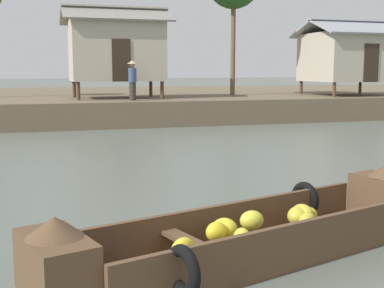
{
  "coord_description": "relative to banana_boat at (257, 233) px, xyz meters",
  "views": [
    {
      "loc": [
        -2.18,
        -0.92,
        2.29
      ],
      "look_at": [
        0.54,
        7.94,
        0.97
      ],
      "focal_mm": 48.17,
      "sensor_mm": 36.0,
      "label": 1
    }
  ],
  "objects": [
    {
      "name": "stilt_house_left",
      "position": [
        1.07,
        17.89,
        2.94
      ],
      "size": [
        4.75,
        3.2,
        4.1
      ],
      "color": "#4C3826",
      "rests_on": "riverbank_strip"
    },
    {
      "name": "ground_plane",
      "position": [
        -0.38,
        5.32,
        -0.32
      ],
      "size": [
        300.0,
        300.0,
        0.0
      ],
      "primitive_type": "plane",
      "color": "#596056"
    },
    {
      "name": "banana_boat",
      "position": [
        0.0,
        0.0,
        0.0
      ],
      "size": [
        5.65,
        2.69,
        0.93
      ],
      "color": "brown",
      "rests_on": "ground"
    },
    {
      "name": "riverbank_strip",
      "position": [
        -0.38,
        24.54,
        0.21
      ],
      "size": [
        160.0,
        20.0,
        1.05
      ],
      "primitive_type": "cube",
      "color": "brown",
      "rests_on": "ground"
    },
    {
      "name": "vendor_person",
      "position": [
        1.41,
        15.87,
        1.66
      ],
      "size": [
        0.44,
        0.44,
        1.66
      ],
      "color": "#332D28",
      "rests_on": "riverbank_strip"
    },
    {
      "name": "stilt_house_mid_left",
      "position": [
        12.77,
        17.24,
        2.71
      ],
      "size": [
        4.72,
        4.05,
        3.78
      ],
      "color": "#4C3826",
      "rests_on": "riverbank_strip"
    }
  ]
}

